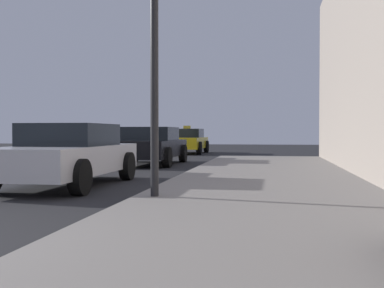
{
  "coord_description": "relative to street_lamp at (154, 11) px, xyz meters",
  "views": [
    {
      "loc": [
        4.02,
        -3.48,
        1.1
      ],
      "look_at": [
        2.92,
        3.29,
        0.93
      ],
      "focal_mm": 45.58,
      "sensor_mm": 36.0,
      "label": 1
    }
  ],
  "objects": [
    {
      "name": "car_silver",
      "position": [
        -2.41,
        2.4,
        -2.22
      ],
      "size": [
        1.93,
        4.34,
        1.27
      ],
      "rotation": [
        0.0,
        0.0,
        3.14
      ],
      "color": "#B7B7BF",
      "rests_on": "ground_plane"
    },
    {
      "name": "car_black",
      "position": [
        -2.4,
        9.11,
        -2.22
      ],
      "size": [
        2.07,
        4.28,
        1.27
      ],
      "rotation": [
        0.0,
        0.0,
        3.14
      ],
      "color": "black",
      "rests_on": "ground_plane"
    },
    {
      "name": "street_lamp",
      "position": [
        0.0,
        0.0,
        0.0
      ],
      "size": [
        0.36,
        0.36,
        3.92
      ],
      "color": "black",
      "rests_on": "sidewalk"
    },
    {
      "name": "car_yellow",
      "position": [
        -2.61,
        17.64,
        -2.22
      ],
      "size": [
        1.93,
        4.1,
        1.43
      ],
      "rotation": [
        0.0,
        0.0,
        3.14
      ],
      "color": "yellow",
      "rests_on": "ground_plane"
    },
    {
      "name": "sidewalk",
      "position": [
        1.68,
        -3.5,
        -2.79
      ],
      "size": [
        4.0,
        32.0,
        0.15
      ],
      "primitive_type": "cube",
      "color": "gray",
      "rests_on": "ground_plane"
    }
  ]
}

